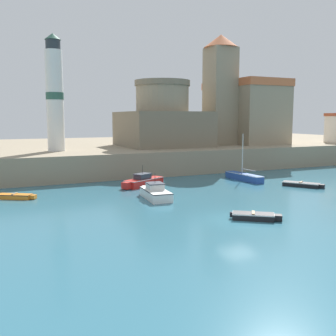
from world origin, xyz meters
TOP-DOWN VIEW (x-y plane):
  - ground_plane at (0.00, 0.00)m, footprint 200.00×200.00m
  - quay_seawall at (0.00, 40.88)m, footprint 120.00×40.00m
  - dinghy_orange_0 at (-14.01, 14.71)m, footprint 3.47×2.55m
  - dinghy_black_2 at (14.25, 8.56)m, footprint 3.14×4.05m
  - motorboat_red_3 at (-1.06, 16.03)m, footprint 5.41×3.50m
  - dinghy_black_4 at (1.13, -0.49)m, footprint 3.37×2.84m
  - motorboat_white_5 at (-2.44, 9.48)m, footprint 2.27×5.37m
  - sailboat_blue_6 at (11.13, 14.73)m, footprint 1.39×6.25m
  - church at (22.73, 32.27)m, footprint 13.23×14.54m
  - fortress at (8.00, 31.11)m, footprint 11.93×11.93m
  - lighthouse at (-8.00, 28.62)m, footprint 2.20×2.20m

SIDE VIEW (x-z plane):
  - ground_plane at x=0.00m, z-range 0.00..0.00m
  - dinghy_orange_0 at x=-14.01m, z-range -0.01..0.49m
  - dinghy_black_2 at x=14.25m, z-range -0.01..0.52m
  - dinghy_black_4 at x=1.13m, z-range -0.01..0.54m
  - sailboat_blue_6 at x=11.13m, z-range -2.28..3.19m
  - motorboat_red_3 at x=-1.06m, z-range -0.61..1.67m
  - motorboat_white_5 at x=-2.44m, z-range -0.63..1.71m
  - quay_seawall at x=0.00m, z-range 0.00..3.09m
  - fortress at x=8.00m, z-range 1.85..11.55m
  - church at x=22.73m, z-range 0.56..17.59m
  - lighthouse at x=-8.00m, z-range 2.90..17.52m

